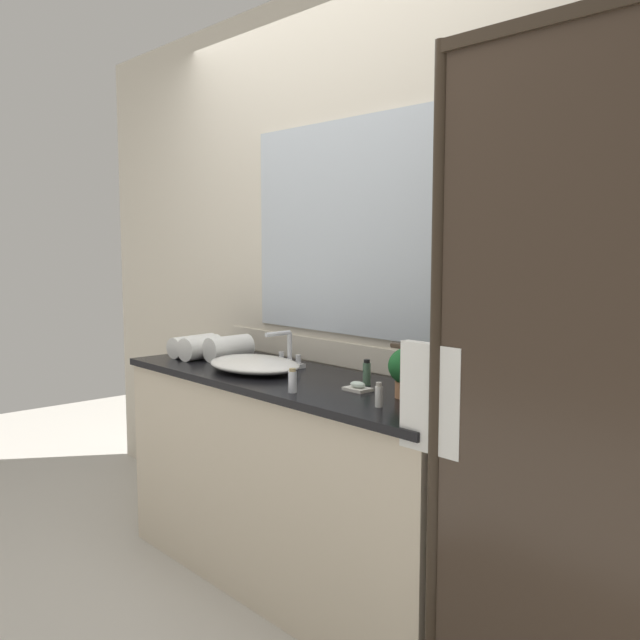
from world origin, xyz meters
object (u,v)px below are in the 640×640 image
Objects in this scene: sink_basin at (254,364)px; potted_plant at (408,370)px; faucet at (288,354)px; rolled_towel_near_edge at (193,346)px; rolled_towel_far_edge at (229,348)px; amenity_bottle_lotion at (379,395)px; amenity_bottle_conditioner at (367,373)px; amenity_bottle_body_wash at (293,381)px; soap_dish at (359,387)px; rolled_towel_middle at (201,348)px.

potted_plant is (0.79, 0.10, 0.07)m from sink_basin.
faucet is at bearing 90.00° from sink_basin.
faucet is 0.69× the size of rolled_towel_near_edge.
sink_basin is 2.08× the size of rolled_towel_far_edge.
sink_basin is 0.82m from amenity_bottle_lotion.
amenity_bottle_body_wash is at bearing -105.68° from amenity_bottle_conditioner.
potted_plant is at bearing 12.37° from soap_dish.
rolled_towel_middle is (-1.22, -0.10, -0.05)m from potted_plant.
amenity_bottle_conditioner reaches higher than soap_dish.
sink_basin is 0.47m from amenity_bottle_body_wash.
potted_plant reaches higher than soap_dish.
rolled_towel_far_edge is at bearing -179.39° from potted_plant.
amenity_bottle_body_wash is at bearing -17.45° from rolled_towel_far_edge.
faucet reaches higher than rolled_towel_far_edge.
faucet reaches higher than rolled_towel_near_edge.
potted_plant reaches higher than faucet.
amenity_bottle_body_wash is (-0.34, -0.25, -0.06)m from potted_plant.
rolled_towel_far_edge is at bearing 162.55° from amenity_bottle_body_wash.
rolled_towel_middle is at bearing 169.92° from amenity_bottle_body_wash.
soap_dish is 0.12m from amenity_bottle_conditioner.
rolled_towel_far_edge reaches higher than rolled_towel_middle.
amenity_bottle_lotion is 0.34× the size of rolled_towel_near_edge.
rolled_towel_middle is (-0.96, -0.15, 0.01)m from amenity_bottle_conditioner.
rolled_towel_far_edge reaches higher than amenity_bottle_lotion.
amenity_bottle_body_wash is 0.38m from amenity_bottle_lotion.
rolled_towel_middle is at bearing 179.84° from sink_basin.
potted_plant is 2.13× the size of amenity_bottle_lotion.
rolled_towel_middle is (-1.01, -0.05, 0.04)m from soap_dish.
faucet is 1.87× the size of amenity_bottle_body_wash.
rolled_towel_middle reaches higher than sink_basin.
amenity_bottle_conditioner is at bearing 8.84° from rolled_towel_middle.
rolled_towel_far_edge is (0.22, 0.06, 0.01)m from rolled_towel_near_edge.
rolled_towel_near_edge reaches higher than soap_dish.
rolled_towel_middle is at bearing -171.16° from amenity_bottle_conditioner.
soap_dish is 0.90m from rolled_towel_far_edge.
sink_basin is 5.45× the size of amenity_bottle_lotion.
rolled_towel_middle is at bearing -156.74° from faucet.
amenity_bottle_body_wash is 0.80m from rolled_towel_far_edge.
sink_basin is at bearing -2.83° from rolled_towel_near_edge.
amenity_bottle_body_wash is at bearing -19.10° from sink_basin.
potted_plant is 0.19m from amenity_bottle_lotion.
potted_plant reaches higher than amenity_bottle_conditioner.
potted_plant reaches higher than rolled_towel_near_edge.
rolled_towel_near_edge is (-1.07, -0.12, 0.00)m from amenity_bottle_conditioner.
potted_plant reaches higher than amenity_bottle_lotion.
amenity_bottle_lotion is (0.82, -0.27, -0.02)m from faucet.
rolled_towel_far_edge reaches higher than amenity_bottle_conditioner.
faucet reaches higher than soap_dish.
soap_dish is at bearing 1.36° from rolled_towel_near_edge.
amenity_bottle_lotion is 0.42× the size of rolled_towel_middle.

